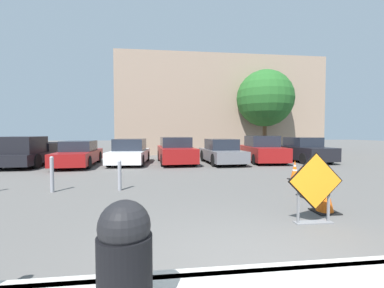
{
  "coord_description": "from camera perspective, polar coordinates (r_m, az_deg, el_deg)",
  "views": [
    {
      "loc": [
        -1.31,
        -2.95,
        1.8
      ],
      "look_at": [
        0.51,
        11.71,
        1.15
      ],
      "focal_mm": 24.0,
      "sensor_mm": 36.0,
      "label": 1
    }
  ],
  "objects": [
    {
      "name": "ground_plane",
      "position": [
        13.14,
        -1.3,
        -5.35
      ],
      "size": [
        96.0,
        96.0,
        0.0
      ],
      "primitive_type": "plane",
      "color": "#565451"
    },
    {
      "name": "curb_lip",
      "position": [
        3.66,
        16.41,
        -25.79
      ],
      "size": [
        24.8,
        0.2,
        0.14
      ],
      "color": "#ADAAA3",
      "rests_on": "ground_plane"
    },
    {
      "name": "road_closed_sign",
      "position": [
        5.67,
        25.69,
        -8.5
      ],
      "size": [
        1.15,
        0.2,
        1.42
      ],
      "color": "black",
      "rests_on": "ground_plane"
    },
    {
      "name": "traffic_cone_nearest",
      "position": [
        6.63,
        27.46,
        -10.24
      ],
      "size": [
        0.51,
        0.51,
        0.76
      ],
      "color": "black",
      "rests_on": "ground_plane"
    },
    {
      "name": "traffic_cone_second",
      "position": [
        7.99,
        24.47,
        -8.6
      ],
      "size": [
        0.49,
        0.49,
        0.6
      ],
      "color": "black",
      "rests_on": "ground_plane"
    },
    {
      "name": "traffic_cone_third",
      "position": [
        9.32,
        23.04,
        -6.66
      ],
      "size": [
        0.42,
        0.42,
        0.71
      ],
      "color": "black",
      "rests_on": "ground_plane"
    },
    {
      "name": "traffic_cone_fourth",
      "position": [
        10.6,
        21.87,
        -5.46
      ],
      "size": [
        0.41,
        0.41,
        0.74
      ],
      "color": "black",
      "rests_on": "ground_plane"
    },
    {
      "name": "pickup_truck",
      "position": [
        16.54,
        -32.41,
        -1.62
      ],
      "size": [
        2.02,
        5.24,
        1.6
      ],
      "rotation": [
        0.0,
        0.0,
        3.15
      ],
      "color": "black",
      "rests_on": "ground_plane"
    },
    {
      "name": "parked_car_nearest",
      "position": [
        15.32,
        -23.83,
        -2.06
      ],
      "size": [
        1.97,
        4.75,
        1.36
      ],
      "rotation": [
        0.0,
        0.0,
        3.19
      ],
      "color": "maroon",
      "rests_on": "ground_plane"
    },
    {
      "name": "parked_car_second",
      "position": [
        15.25,
        -13.66,
        -1.84
      ],
      "size": [
        2.13,
        4.31,
        1.44
      ],
      "rotation": [
        0.0,
        0.0,
        3.08
      ],
      "color": "white",
      "rests_on": "ground_plane"
    },
    {
      "name": "parked_car_third",
      "position": [
        15.21,
        -3.64,
        -1.58
      ],
      "size": [
        2.19,
        4.64,
        1.54
      ],
      "rotation": [
        0.0,
        0.0,
        3.21
      ],
      "color": "maroon",
      "rests_on": "ground_plane"
    },
    {
      "name": "parked_car_fourth",
      "position": [
        15.12,
        6.6,
        -1.81
      ],
      "size": [
        2.06,
        4.27,
        1.43
      ],
      "rotation": [
        0.0,
        0.0,
        3.2
      ],
      "color": "slate",
      "rests_on": "ground_plane"
    },
    {
      "name": "parked_car_fifth",
      "position": [
        16.42,
        15.26,
        -1.3
      ],
      "size": [
        2.16,
        4.53,
        1.61
      ],
      "rotation": [
        0.0,
        0.0,
        3.08
      ],
      "color": "maroon",
      "rests_on": "ground_plane"
    },
    {
      "name": "parked_car_sixth",
      "position": [
        17.52,
        23.46,
        -1.29
      ],
      "size": [
        2.07,
        4.31,
        1.51
      ],
      "rotation": [
        0.0,
        0.0,
        3.2
      ],
      "color": "black",
      "rests_on": "ground_plane"
    },
    {
      "name": "trash_bin",
      "position": [
        2.62,
        -14.72,
        -23.1
      ],
      "size": [
        0.5,
        0.5,
        1.05
      ],
      "color": "black",
      "rests_on": "sidewalk_strip"
    },
    {
      "name": "bollard_nearest",
      "position": [
        8.35,
        -15.79,
        -6.53
      ],
      "size": [
        0.12,
        0.12,
        0.95
      ],
      "color": "gray",
      "rests_on": "ground_plane"
    },
    {
      "name": "bollard_second",
      "position": [
        8.86,
        -28.68,
        -5.74
      ],
      "size": [
        0.12,
        0.12,
        1.1
      ],
      "color": "gray",
      "rests_on": "ground_plane"
    },
    {
      "name": "building_facade_backdrop",
      "position": [
        23.81,
        5.82,
        8.18
      ],
      "size": [
        17.66,
        5.0,
        8.3
      ],
      "color": "gray",
      "rests_on": "ground_plane"
    },
    {
      "name": "street_tree_behind_lot",
      "position": [
        21.58,
        15.93,
        9.71
      ],
      "size": [
        4.5,
        4.5,
        6.79
      ],
      "color": "#513823",
      "rests_on": "ground_plane"
    }
  ]
}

